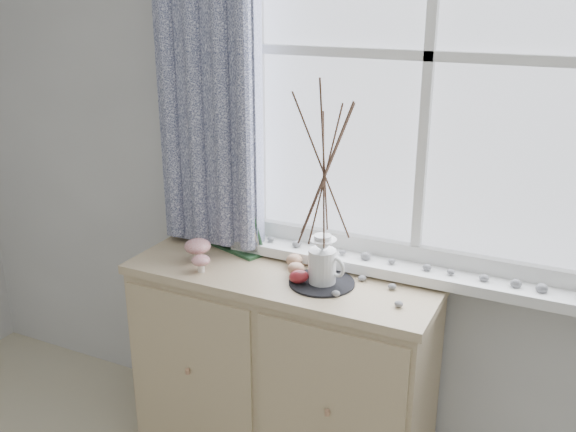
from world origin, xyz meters
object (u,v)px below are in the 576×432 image
(sideboard, at_px, (282,369))
(toadstool_cluster, at_px, (198,250))
(twig_pitcher, at_px, (324,167))
(botanical_book, at_px, (231,224))

(sideboard, distance_m, toadstool_cluster, 0.59)
(twig_pitcher, bearing_deg, botanical_book, -172.72)
(toadstool_cluster, xyz_separation_m, twig_pitcher, (0.50, 0.05, 0.38))
(toadstool_cluster, relative_size, twig_pitcher, 0.21)
(botanical_book, height_order, twig_pitcher, twig_pitcher)
(toadstool_cluster, distance_m, twig_pitcher, 0.63)
(botanical_book, distance_m, twig_pitcher, 0.57)
(sideboard, distance_m, botanical_book, 0.62)
(sideboard, relative_size, twig_pitcher, 1.56)
(sideboard, relative_size, toadstool_cluster, 7.61)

